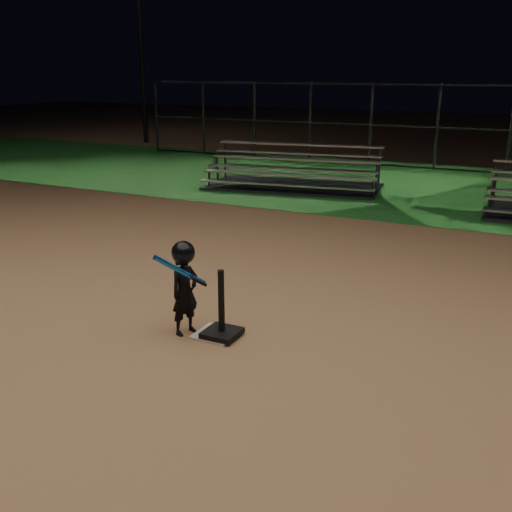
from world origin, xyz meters
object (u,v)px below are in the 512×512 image
(child_batter, at_px, (184,285))
(light_pole_left, at_px, (138,14))
(bleacher_left, at_px, (293,180))
(batting_tee, at_px, (222,324))
(home_plate, at_px, (217,334))

(child_batter, height_order, light_pole_left, light_pole_left)
(child_batter, distance_m, bleacher_left, 8.87)
(batting_tee, bearing_deg, home_plate, 161.20)
(home_plate, bearing_deg, child_batter, -162.73)
(home_plate, xyz_separation_m, child_batter, (-0.34, -0.10, 0.56))
(home_plate, distance_m, light_pole_left, 19.79)
(home_plate, xyz_separation_m, light_pole_left, (-12.00, 14.94, 4.93))
(home_plate, relative_size, child_batter, 0.42)
(home_plate, relative_size, bleacher_left, 0.10)
(bleacher_left, bearing_deg, batting_tee, -80.80)
(batting_tee, distance_m, bleacher_left, 8.91)
(home_plate, xyz_separation_m, bleacher_left, (-2.64, 8.45, 0.20))
(home_plate, height_order, child_batter, child_batter)
(batting_tee, bearing_deg, light_pole_left, 128.91)
(home_plate, height_order, bleacher_left, bleacher_left)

